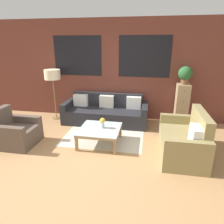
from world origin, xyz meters
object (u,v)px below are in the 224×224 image
(settee_vintage, at_px, (184,141))
(floor_lamp, at_px, (52,76))
(drawer_cabinet, at_px, (182,105))
(couch_dark, at_px, (106,113))
(potted_plant, at_px, (185,74))
(armchair_corner, at_px, (16,133))
(flower_vase, at_px, (103,122))
(coffee_table, at_px, (100,131))

(settee_vintage, xyz_separation_m, floor_lamp, (-3.45, 1.50, 0.95))
(floor_lamp, bearing_deg, settee_vintage, -23.50)
(floor_lamp, distance_m, drawer_cabinet, 3.68)
(couch_dark, xyz_separation_m, settee_vintage, (1.91, -1.45, 0.03))
(potted_plant, bearing_deg, drawer_cabinet, -90.00)
(settee_vintage, height_order, armchair_corner, settee_vintage)
(drawer_cabinet, bearing_deg, flower_vase, -141.82)
(potted_plant, distance_m, flower_vase, 2.53)
(couch_dark, bearing_deg, floor_lamp, 178.25)
(couch_dark, relative_size, coffee_table, 2.64)
(couch_dark, relative_size, flower_vase, 10.03)
(potted_plant, relative_size, flower_vase, 1.99)
(coffee_table, xyz_separation_m, drawer_cabinet, (1.92, 1.51, 0.25))
(armchair_corner, distance_m, flower_vase, 1.93)
(armchair_corner, relative_size, flower_vase, 3.62)
(couch_dark, distance_m, floor_lamp, 1.83)
(couch_dark, bearing_deg, armchair_corner, -135.52)
(potted_plant, bearing_deg, armchair_corner, -153.52)
(floor_lamp, bearing_deg, drawer_cabinet, 2.68)
(armchair_corner, height_order, coffee_table, armchair_corner)
(couch_dark, relative_size, settee_vintage, 1.63)
(floor_lamp, bearing_deg, armchair_corner, -94.70)
(armchair_corner, distance_m, floor_lamp, 1.97)
(armchair_corner, xyz_separation_m, potted_plant, (3.74, 1.87, 1.11))
(flower_vase, bearing_deg, coffee_table, -142.15)
(flower_vase, bearing_deg, potted_plant, 38.18)
(settee_vintage, height_order, coffee_table, settee_vintage)
(flower_vase, bearing_deg, armchair_corner, -168.03)
(couch_dark, bearing_deg, potted_plant, 5.97)
(couch_dark, relative_size, armchair_corner, 2.77)
(armchair_corner, bearing_deg, couch_dark, 44.48)
(couch_dark, xyz_separation_m, flower_vase, (0.20, -1.25, 0.22))
(potted_plant, bearing_deg, flower_vase, -141.82)
(potted_plant, bearing_deg, coffee_table, -141.83)
(settee_vintage, relative_size, drawer_cabinet, 1.27)
(drawer_cabinet, height_order, potted_plant, potted_plant)
(coffee_table, xyz_separation_m, flower_vase, (0.06, 0.04, 0.19))
(settee_vintage, xyz_separation_m, coffee_table, (-1.77, 0.16, 0.00))
(potted_plant, height_order, flower_vase, potted_plant)
(settee_vintage, bearing_deg, couch_dark, 142.75)
(coffee_table, distance_m, floor_lamp, 2.35)
(floor_lamp, distance_m, potted_plant, 3.61)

